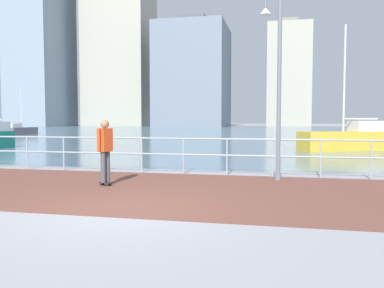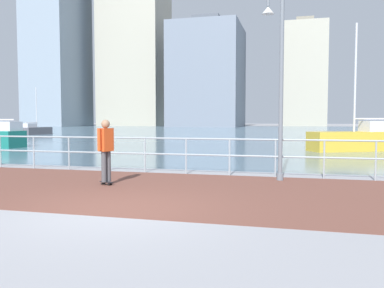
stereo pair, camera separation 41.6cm
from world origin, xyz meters
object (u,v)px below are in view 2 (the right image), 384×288
at_px(lamppost, 277,70).
at_px(sailboat_yellow, 357,139).
at_px(sailboat_white, 36,130).
at_px(skateboarder, 106,146).

relative_size(lamppost, sailboat_yellow, 0.82).
height_order(lamppost, sailboat_white, lamppost).
bearing_deg(sailboat_white, sailboat_yellow, -26.69).
relative_size(sailboat_yellow, sailboat_white, 1.30).
distance_m(sailboat_yellow, sailboat_white, 35.78).
distance_m(lamppost, skateboarder, 5.26).
xyz_separation_m(skateboarder, sailboat_white, (-23.75, 29.96, -0.53)).
xyz_separation_m(skateboarder, sailboat_yellow, (8.22, 13.89, -0.38)).
bearing_deg(lamppost, sailboat_white, 135.23).
xyz_separation_m(sailboat_yellow, sailboat_white, (-31.97, 16.07, -0.15)).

